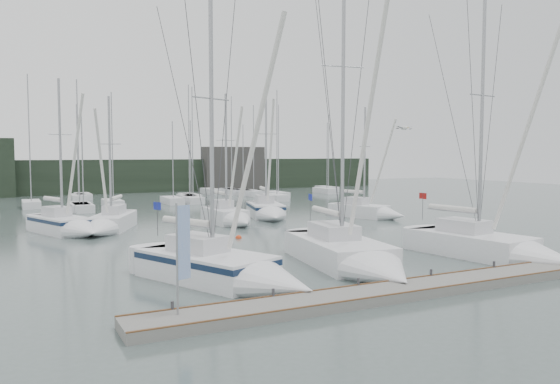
{
  "coord_description": "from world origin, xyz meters",
  "views": [
    {
      "loc": [
        -15.15,
        -22.81,
        5.96
      ],
      "look_at": [
        -1.14,
        5.0,
        3.74
      ],
      "focal_mm": 35.0,
      "sensor_mm": 36.0,
      "label": 1
    }
  ],
  "objects_px": {
    "sailboat_mid_c": "(231,218)",
    "sailboat_mid_d": "(268,212)",
    "buoy_a": "(239,238)",
    "buoy_b": "(326,235)",
    "dock_banner": "(181,248)",
    "sailboat_near_left": "(234,272)",
    "sailboat_near_right": "(504,250)",
    "sailboat_near_center": "(358,259)",
    "sailboat_mid_a": "(69,226)",
    "sailboat_mid_b": "(107,225)",
    "sailboat_mid_e": "(373,212)"
  },
  "relations": [
    {
      "from": "sailboat_mid_a",
      "to": "sailboat_mid_b",
      "type": "relative_size",
      "value": 1.1
    },
    {
      "from": "sailboat_mid_a",
      "to": "sailboat_mid_e",
      "type": "distance_m",
      "value": 26.15
    },
    {
      "from": "sailboat_near_left",
      "to": "sailboat_mid_e",
      "type": "xyz_separation_m",
      "value": [
        21.09,
        18.18,
        -0.1
      ]
    },
    {
      "from": "sailboat_near_center",
      "to": "buoy_b",
      "type": "distance_m",
      "value": 12.5
    },
    {
      "from": "sailboat_mid_b",
      "to": "buoy_a",
      "type": "relative_size",
      "value": 24.66
    },
    {
      "from": "sailboat_mid_b",
      "to": "buoy_a",
      "type": "xyz_separation_m",
      "value": [
        7.76,
        -7.18,
        -0.56
      ]
    },
    {
      "from": "sailboat_near_center",
      "to": "buoy_a",
      "type": "distance_m",
      "value": 12.83
    },
    {
      "from": "sailboat_mid_c",
      "to": "buoy_b",
      "type": "xyz_separation_m",
      "value": [
        4.14,
        -8.32,
        -0.6
      ]
    },
    {
      "from": "sailboat_near_left",
      "to": "sailboat_mid_b",
      "type": "bearing_deg",
      "value": 72.95
    },
    {
      "from": "buoy_a",
      "to": "buoy_b",
      "type": "distance_m",
      "value": 6.47
    },
    {
      "from": "buoy_a",
      "to": "sailboat_near_right",
      "type": "bearing_deg",
      "value": -54.57
    },
    {
      "from": "sailboat_mid_e",
      "to": "buoy_a",
      "type": "bearing_deg",
      "value": 178.29
    },
    {
      "from": "sailboat_mid_a",
      "to": "sailboat_near_left",
      "type": "bearing_deg",
      "value": -96.77
    },
    {
      "from": "sailboat_near_left",
      "to": "sailboat_near_right",
      "type": "relative_size",
      "value": 0.91
    },
    {
      "from": "sailboat_near_right",
      "to": "buoy_b",
      "type": "xyz_separation_m",
      "value": [
        -3.73,
        12.76,
        -0.61
      ]
    },
    {
      "from": "sailboat_near_left",
      "to": "sailboat_near_center",
      "type": "bearing_deg",
      "value": -23.8
    },
    {
      "from": "sailboat_mid_b",
      "to": "sailboat_mid_e",
      "type": "distance_m",
      "value": 23.44
    },
    {
      "from": "sailboat_near_center",
      "to": "sailboat_mid_b",
      "type": "relative_size",
      "value": 1.61
    },
    {
      "from": "dock_banner",
      "to": "sailboat_mid_c",
      "type": "bearing_deg",
      "value": 45.79
    },
    {
      "from": "sailboat_near_right",
      "to": "sailboat_mid_a",
      "type": "distance_m",
      "value": 29.59
    },
    {
      "from": "sailboat_mid_a",
      "to": "sailboat_near_right",
      "type": "bearing_deg",
      "value": -66.95
    },
    {
      "from": "buoy_a",
      "to": "dock_banner",
      "type": "distance_m",
      "value": 19.59
    },
    {
      "from": "sailboat_mid_a",
      "to": "buoy_b",
      "type": "relative_size",
      "value": 23.08
    },
    {
      "from": "buoy_b",
      "to": "sailboat_mid_b",
      "type": "bearing_deg",
      "value": 148.75
    },
    {
      "from": "sailboat_mid_d",
      "to": "buoy_b",
      "type": "xyz_separation_m",
      "value": [
        -0.49,
        -10.8,
        -0.64
      ]
    },
    {
      "from": "sailboat_mid_b",
      "to": "dock_banner",
      "type": "bearing_deg",
      "value": -68.45
    },
    {
      "from": "buoy_a",
      "to": "sailboat_near_left",
      "type": "bearing_deg",
      "value": -113.26
    },
    {
      "from": "sailboat_near_left",
      "to": "sailboat_near_right",
      "type": "height_order",
      "value": "sailboat_near_right"
    },
    {
      "from": "sailboat_mid_a",
      "to": "buoy_b",
      "type": "bearing_deg",
      "value": -47.85
    },
    {
      "from": "sailboat_mid_c",
      "to": "dock_banner",
      "type": "bearing_deg",
      "value": -117.43
    },
    {
      "from": "buoy_b",
      "to": "sailboat_near_left",
      "type": "bearing_deg",
      "value": -136.04
    },
    {
      "from": "sailboat_mid_e",
      "to": "buoy_a",
      "type": "xyz_separation_m",
      "value": [
        -15.62,
        -5.45,
        -0.55
      ]
    },
    {
      "from": "sailboat_mid_d",
      "to": "buoy_b",
      "type": "relative_size",
      "value": 24.41
    },
    {
      "from": "sailboat_near_right",
      "to": "sailboat_mid_a",
      "type": "relative_size",
      "value": 1.28
    },
    {
      "from": "buoy_a",
      "to": "buoy_b",
      "type": "bearing_deg",
      "value": -12.16
    },
    {
      "from": "sailboat_mid_a",
      "to": "sailboat_mid_c",
      "type": "xyz_separation_m",
      "value": [
        12.66,
        -0.23,
        -0.02
      ]
    },
    {
      "from": "sailboat_near_center",
      "to": "sailboat_mid_a",
      "type": "height_order",
      "value": "sailboat_near_center"
    },
    {
      "from": "sailboat_mid_e",
      "to": "dock_banner",
      "type": "height_order",
      "value": "sailboat_mid_e"
    },
    {
      "from": "sailboat_near_left",
      "to": "buoy_a",
      "type": "bearing_deg",
      "value": 43.14
    },
    {
      "from": "sailboat_mid_c",
      "to": "sailboat_mid_d",
      "type": "distance_m",
      "value": 5.26
    },
    {
      "from": "sailboat_near_center",
      "to": "sailboat_mid_d",
      "type": "height_order",
      "value": "sailboat_near_center"
    },
    {
      "from": "sailboat_near_right",
      "to": "dock_banner",
      "type": "height_order",
      "value": "sailboat_near_right"
    },
    {
      "from": "sailboat_mid_c",
      "to": "buoy_a",
      "type": "relative_size",
      "value": 25.99
    },
    {
      "from": "sailboat_mid_d",
      "to": "sailboat_mid_e",
      "type": "bearing_deg",
      "value": -9.46
    },
    {
      "from": "buoy_a",
      "to": "buoy_b",
      "type": "xyz_separation_m",
      "value": [
        6.32,
        -1.36,
        0.0
      ]
    },
    {
      "from": "sailboat_near_right",
      "to": "buoy_b",
      "type": "height_order",
      "value": "sailboat_near_right"
    },
    {
      "from": "sailboat_near_center",
      "to": "sailboat_mid_b",
      "type": "height_order",
      "value": "sailboat_near_center"
    },
    {
      "from": "sailboat_mid_d",
      "to": "sailboat_mid_b",
      "type": "bearing_deg",
      "value": -156.24
    },
    {
      "from": "buoy_b",
      "to": "dock_banner",
      "type": "distance_m",
      "value": 22.24
    },
    {
      "from": "sailboat_mid_c",
      "to": "sailboat_mid_b",
      "type": "bearing_deg",
      "value": 176.51
    }
  ]
}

